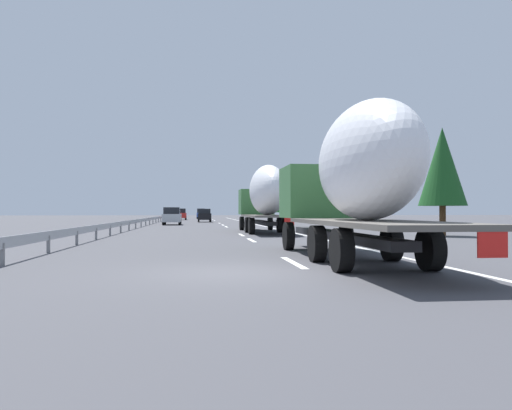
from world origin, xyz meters
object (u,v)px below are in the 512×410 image
car_silver_hatch (172,216)px  road_sign (268,206)px  truck_trailing (352,177)px  truck_lead (265,196)px  car_blue_sedan (201,214)px  car_red_compact (181,214)px  car_black_suv (204,215)px

car_silver_hatch → road_sign: 10.30m
truck_trailing → road_sign: bearing=-4.5°
truck_lead → car_blue_sedan: bearing=3.4°
truck_trailing → car_silver_hatch: size_ratio=2.83×
car_red_compact → car_black_suv: bearing=-168.3°
truck_lead → car_black_suv: (34.00, 3.51, -1.59)m
car_red_compact → car_black_suv: (-17.62, -3.66, -0.05)m
truck_lead → car_red_compact: 52.14m
truck_trailing → car_blue_sedan: bearing=2.6°
car_red_compact → car_silver_hatch: (-31.00, -0.03, -0.01)m
car_red_compact → car_silver_hatch: car_red_compact is taller
truck_lead → car_blue_sedan: (63.41, 3.72, -1.52)m
car_blue_sedan → road_sign: size_ratio=1.46×
car_black_suv → road_sign: bearing=-154.2°
car_red_compact → car_silver_hatch: 31.00m
car_red_compact → road_sign: 32.97m
car_black_suv → road_sign: 15.24m
truck_trailing → road_sign: truck_trailing is taller
car_blue_sedan → car_silver_hatch: bearing=175.4°
car_silver_hatch → road_sign: road_sign is taller
car_red_compact → car_blue_sedan: bearing=-16.3°
road_sign → car_silver_hatch: bearing=88.3°
truck_trailing → car_red_compact: size_ratio=3.09×
car_blue_sedan → road_sign: bearing=-171.0°
truck_lead → car_silver_hatch: bearing=19.1°
car_silver_hatch → truck_lead: bearing=-160.9°
car_blue_sedan → truck_trailing: bearing=-177.4°
car_red_compact → truck_trailing: bearing=-174.2°
truck_lead → car_black_suv: size_ratio=2.97×
truck_lead → car_red_compact: size_ratio=3.13×
truck_trailing → car_blue_sedan: (82.25, 3.72, -1.45)m
car_red_compact → car_black_suv: car_red_compact is taller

